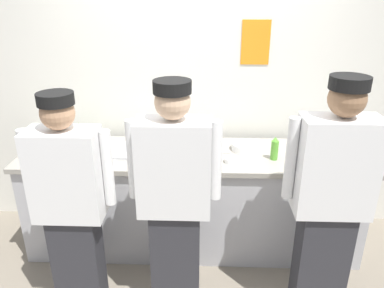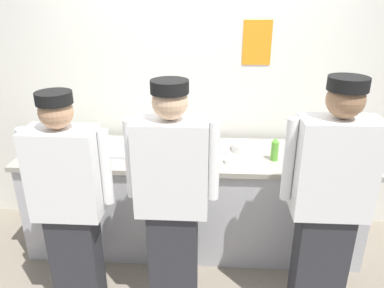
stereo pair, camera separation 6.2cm
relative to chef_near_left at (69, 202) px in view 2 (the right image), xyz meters
name	(u,v)px [view 2 (the right image)]	position (x,y,z in m)	size (l,w,h in m)	color
ground_plane	(190,270)	(0.77, 0.37, -0.85)	(9.00, 9.00, 0.00)	slate
wall_back	(196,69)	(0.77, 1.23, 0.64)	(4.44, 0.11, 2.98)	silver
prep_counter	(193,199)	(0.77, 0.75, -0.40)	(2.83, 0.71, 0.89)	#B2B2B7
chef_near_left	(69,202)	(0.00, 0.00, 0.00)	(0.58, 0.24, 1.59)	#2D2D33
chef_center	(172,197)	(0.68, 0.03, 0.04)	(0.60, 0.24, 1.66)	#2D2D33
chef_far_right	(329,200)	(1.68, 0.03, 0.06)	(0.61, 0.24, 1.70)	#2D2D33
plate_stack_front	(245,147)	(1.20, 0.83, 0.07)	(0.21, 0.21, 0.06)	white
plate_stack_rear	(67,144)	(-0.29, 0.77, 0.08)	(0.20, 0.20, 0.08)	white
mixing_bowl_steel	(323,147)	(1.84, 0.81, 0.10)	(0.39, 0.39, 0.12)	#B7BABF
sheet_tray	(123,150)	(0.19, 0.75, 0.05)	(0.50, 0.32, 0.02)	#B7BABF
squeeze_bottle_primary	(275,149)	(1.42, 0.65, 0.13)	(0.06, 0.06, 0.19)	#56A333
squeeze_bottle_secondary	(81,132)	(-0.23, 0.95, 0.13)	(0.06, 0.06, 0.18)	#56A333
ramekin_red_sauce	(166,148)	(0.54, 0.78, 0.06)	(0.10, 0.10, 0.04)	white
ramekin_green_sauce	(230,160)	(1.07, 0.58, 0.06)	(0.09, 0.09, 0.04)	white
ramekin_yellow_sauce	(186,144)	(0.71, 0.88, 0.07)	(0.09, 0.09, 0.05)	white
chefs_knife	(210,152)	(0.91, 0.77, 0.05)	(0.28, 0.03, 0.02)	#B7BABF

